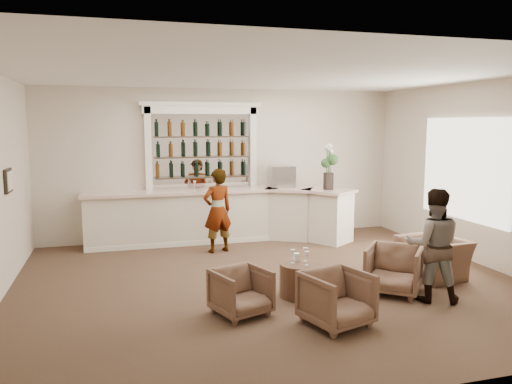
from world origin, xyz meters
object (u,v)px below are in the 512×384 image
cocktail_table (301,280)px  armchair_far (433,258)px  sommelier (218,211)px  espresso_machine (282,176)px  armchair_center (337,299)px  armchair_right (394,270)px  flower_vase (329,164)px  armchair_left (241,292)px  guest (433,245)px  bar_counter (222,216)px

cocktail_table → armchair_far: 2.49m
sommelier → espresso_machine: bearing=-166.6°
armchair_center → sommelier: bearing=83.2°
cocktail_table → sommelier: sommelier is taller
armchair_right → flower_vase: (0.39, 3.32, 1.33)m
armchair_center → armchair_right: bearing=16.5°
armchair_far → sommelier: bearing=-139.3°
armchair_left → espresso_machine: 4.81m
armchair_center → espresso_machine: (0.93, 4.91, 1.03)m
cocktail_table → espresso_machine: size_ratio=1.17×
guest → espresso_machine: 4.55m
armchair_right → guest: bearing=-10.2°
cocktail_table → armchair_right: bearing=-9.9°
bar_counter → flower_vase: size_ratio=5.89×
armchair_center → armchair_right: armchair_right is taller
flower_vase → armchair_far: bearing=-76.4°
bar_counter → guest: size_ratio=3.50×
armchair_left → armchair_far: armchair_far is taller
armchair_far → espresso_machine: 3.94m
bar_counter → sommelier: 0.90m
bar_counter → armchair_right: (1.81, -3.94, -0.21)m
armchair_left → flower_vase: bearing=31.8°
bar_counter → armchair_far: bearing=-49.8°
espresso_machine → flower_vase: size_ratio=0.56×
cocktail_table → armchair_right: size_ratio=0.79×
cocktail_table → armchair_far: (2.47, 0.29, 0.08)m
flower_vase → bar_counter: bearing=164.2°
cocktail_table → flower_vase: (1.79, 3.07, 1.44)m
cocktail_table → guest: 1.97m
sommelier → espresso_machine: (1.65, 0.90, 0.54)m
armchair_right → flower_vase: flower_vase is taller
bar_counter → armchair_left: bar_counter is taller
flower_vase → armchair_center: bearing=-112.5°
sommelier → flower_vase: size_ratio=1.72×
espresso_machine → flower_vase: flower_vase is taller
armchair_right → espresso_machine: (-0.42, 4.02, 1.02)m
sommelier → armchair_center: bearing=84.7°
bar_counter → sommelier: sommelier is taller
armchair_left → armchair_right: armchair_right is taller
bar_counter → sommelier: size_ratio=3.42×
armchair_left → guest: bearing=-24.0°
armchair_left → armchair_center: bearing=-51.6°
armchair_center → guest: bearing=-1.8°
armchair_right → espresso_machine: bearing=136.2°
sommelier → guest: sommelier is taller
guest → armchair_right: 0.72m
cocktail_table → armchair_left: size_ratio=0.91×
guest → flower_vase: size_ratio=1.69×
bar_counter → armchair_left: bearing=-98.5°
guest → armchair_center: size_ratio=2.12×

